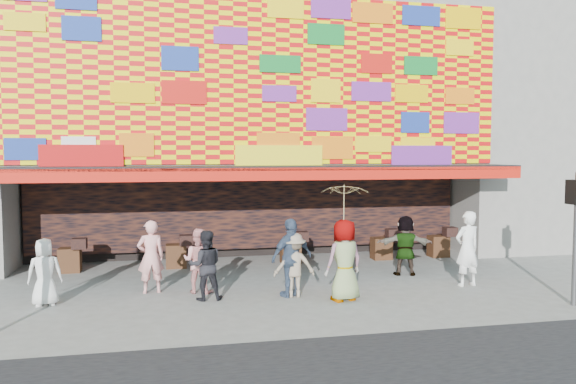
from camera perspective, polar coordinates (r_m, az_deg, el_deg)
name	(u,v)px	position (r m, az deg, el deg)	size (l,w,h in m)	color
ground	(291,303)	(13.05, 0.26, -11.23)	(90.00, 90.00, 0.00)	slate
shop_building	(243,103)	(20.73, -4.60, 8.99)	(15.20, 9.40, 10.00)	gray
neighbor_right	(560,90)	(25.78, 25.89, 9.33)	(11.00, 8.00, 12.00)	gray
signal_right	(576,223)	(14.07, 27.25, -2.84)	(0.22, 0.20, 3.00)	#59595B
ped_a	(45,272)	(13.81, -23.49, -7.47)	(0.74, 0.48, 1.52)	white
ped_b	(151,257)	(14.19, -13.77, -6.40)	(0.65, 0.43, 1.79)	pink
ped_c	(205,265)	(13.29, -8.39, -7.37)	(0.79, 0.62, 1.63)	black
ped_d	(294,265)	(13.45, 0.64, -7.43)	(0.98, 0.57, 1.52)	gray
ped_e	(292,258)	(13.43, 0.37, -6.68)	(1.10, 0.46, 1.88)	#394A65
ped_f	(405,245)	(16.12, 11.82, -5.32)	(1.56, 0.50, 1.68)	gray
ped_g	(344,260)	(13.12, 5.75, -6.91)	(0.93, 0.60, 1.90)	gray
ped_h	(467,249)	(15.20, 17.75, -5.50)	(0.71, 0.46, 1.94)	white
ped_i	(198,261)	(14.00, -9.12, -6.89)	(0.77, 0.60, 1.58)	pink
parasol	(345,206)	(12.94, 5.79, -1.42)	(1.48, 1.49, 1.97)	#D3C585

